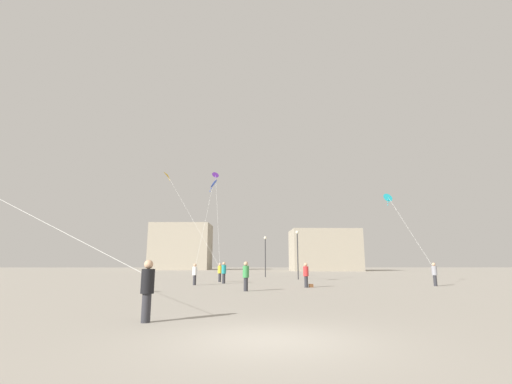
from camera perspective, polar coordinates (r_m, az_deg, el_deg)
The scene contains 17 objects.
ground_plane at distance 8.57m, azimuth 2.09°, elevation -22.53°, with size 300.00×300.00×0.00m, color #9E9689.
person_in_red at distance 26.11m, azimuth 8.00°, elevation -12.85°, with size 0.37×0.37×1.71m.
person_in_white at distance 29.08m, azimuth -9.77°, elevation -12.69°, with size 0.36×0.36×1.66m.
person_in_green at distance 22.50m, azimuth -1.64°, elevation -13.11°, with size 0.39×0.39×1.78m.
person_in_black at distance 11.19m, azimuth -16.99°, elevation -14.44°, with size 0.38×0.38×1.76m.
person_in_teal at distance 31.19m, azimuth -5.17°, elevation -12.58°, with size 0.39×0.39×1.79m.
person_in_yellow at distance 33.77m, azimuth -5.82°, elevation -12.54°, with size 0.37×0.37×1.71m.
person_in_grey at distance 30.66m, azimuth 26.66°, elevation -11.53°, with size 0.38×0.38×1.72m.
kite_cobalt_diamond at distance 30.47m, azimuth -6.89°, elevation 1.23°, with size 1.53×1.30×7.44m.
kite_amber_diamond at distance 41.18m, azimuth -13.94°, elevation 2.51°, with size 6.98×5.92×10.57m.
kite_cyan_diamond at distance 33.76m, azimuth 20.45°, elevation -0.94°, with size 2.12×4.18×6.51m.
kite_violet_diamond at distance 39.93m, azimuth -6.48°, elevation 2.49°, with size 1.61×5.54×10.38m.
building_left_hall at distance 100.19m, azimuth -11.84°, elevation -8.57°, with size 15.88×11.03×12.29m.
building_centre_hall at distance 85.61m, azimuth 10.86°, elevation -9.14°, with size 15.52×10.64×9.38m.
lamppost_east at distance 39.14m, azimuth 6.66°, elevation -8.67°, with size 0.36×0.36×5.17m.
lamppost_west at distance 45.38m, azimuth 1.49°, elevation -9.20°, with size 0.36×0.36×5.03m.
handbag_beside_flyer at distance 26.30m, azimuth 8.79°, elevation -14.60°, with size 0.32×0.14×0.24m, color brown.
Camera 1 is at (-0.44, -8.39, 1.66)m, focal length 24.99 mm.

